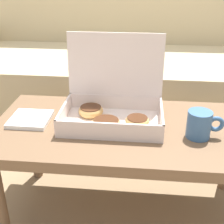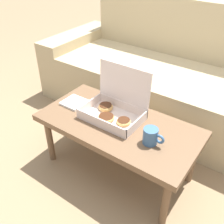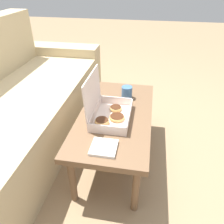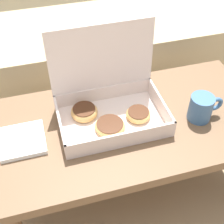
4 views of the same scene
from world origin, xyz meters
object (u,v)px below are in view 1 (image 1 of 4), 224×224
at_px(pastry_box, 111,106).
at_px(coffee_mug, 200,124).
at_px(coffee_table, 127,137).
at_px(couch, 135,74).

distance_m(pastry_box, coffee_mug, 0.33).
bearing_deg(coffee_table, coffee_mug, -10.92).
relative_size(couch, coffee_mug, 18.84).
xyz_separation_m(coffee_table, pastry_box, (-0.07, 0.05, 0.11)).
distance_m(coffee_table, coffee_mug, 0.27).
bearing_deg(couch, coffee_table, -90.00).
bearing_deg(pastry_box, coffee_mug, -16.92).
xyz_separation_m(couch, pastry_box, (-0.07, -0.84, 0.16)).
distance_m(couch, coffee_table, 0.89).
height_order(coffee_table, pastry_box, pastry_box).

